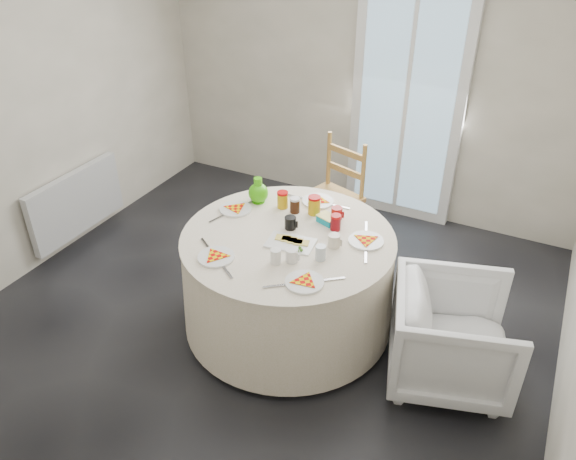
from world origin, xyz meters
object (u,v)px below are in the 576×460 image
at_px(radiator, 77,203).
at_px(table, 288,281).
at_px(armchair, 454,330).
at_px(green_pitcher, 258,187).
at_px(wooden_chair, 330,199).

distance_m(radiator, table, 2.14).
bearing_deg(armchair, green_pitcher, 62.06).
xyz_separation_m(wooden_chair, armchair, (1.29, -1.06, -0.08)).
xyz_separation_m(wooden_chair, green_pitcher, (-0.27, -0.74, 0.40)).
bearing_deg(armchair, radiator, 70.92).
xyz_separation_m(table, wooden_chair, (-0.14, 1.06, 0.09)).
bearing_deg(green_pitcher, radiator, -178.32).
distance_m(wooden_chair, armchair, 1.67).
xyz_separation_m(armchair, green_pitcher, (-1.56, 0.32, 0.48)).
height_order(table, armchair, armchair).
height_order(table, wooden_chair, wooden_chair).
bearing_deg(radiator, wooden_chair, 24.17).
distance_m(wooden_chair, green_pitcher, 0.88).
bearing_deg(radiator, green_pitcher, 5.31).
bearing_deg(armchair, table, 73.80).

